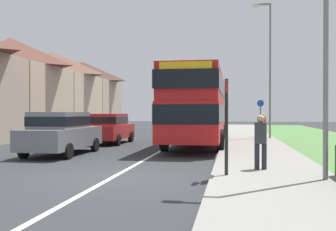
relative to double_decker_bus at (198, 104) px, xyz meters
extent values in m
plane|color=#2D3033|center=(-1.41, -10.10, -2.14)|extent=(120.00, 120.00, 0.00)
cube|color=silver|center=(-1.41, -2.10, -2.14)|extent=(0.14, 60.00, 0.01)
cube|color=gray|center=(2.79, -4.10, -2.08)|extent=(3.20, 68.00, 0.12)
cube|color=red|center=(0.00, 0.00, -0.82)|extent=(2.50, 11.39, 1.65)
cube|color=red|center=(0.00, 0.00, 0.78)|extent=(2.45, 11.16, 1.55)
cube|color=black|center=(0.00, 0.00, -0.49)|extent=(2.52, 11.44, 0.76)
cube|color=black|center=(0.00, 0.00, 0.86)|extent=(2.52, 11.44, 0.72)
cube|color=gold|center=(0.00, -5.63, 1.28)|extent=(2.00, 0.08, 0.44)
cylinder|color=black|center=(-1.25, 3.53, -1.64)|extent=(0.30, 1.00, 1.00)
cylinder|color=black|center=(1.25, 3.53, -1.64)|extent=(0.30, 1.00, 1.00)
cylinder|color=black|center=(-1.25, -3.13, -1.64)|extent=(0.30, 1.00, 1.00)
cylinder|color=black|center=(1.25, -3.13, -1.64)|extent=(0.30, 1.00, 1.00)
cube|color=slate|center=(-5.12, -5.23, -1.45)|extent=(1.81, 4.57, 0.79)
cube|color=slate|center=(-5.12, -5.46, -0.73)|extent=(1.59, 2.51, 0.65)
cube|color=black|center=(-5.12, -5.46, -0.76)|extent=(1.63, 2.54, 0.36)
cylinder|color=black|center=(-6.00, -3.82, -1.84)|extent=(0.20, 0.60, 0.60)
cylinder|color=black|center=(-4.23, -3.82, -1.84)|extent=(0.20, 0.60, 0.60)
cylinder|color=black|center=(-6.00, -6.65, -1.84)|extent=(0.20, 0.60, 0.60)
cylinder|color=black|center=(-4.23, -6.65, -1.84)|extent=(0.20, 0.60, 0.60)
cube|color=#B21E1E|center=(-4.92, 0.39, -1.47)|extent=(1.73, 4.18, 0.74)
cube|color=#B21E1E|center=(-4.92, 0.18, -0.80)|extent=(1.52, 2.30, 0.60)
cube|color=black|center=(-4.92, 0.18, -0.83)|extent=(1.56, 2.32, 0.34)
cylinder|color=black|center=(-5.77, 1.69, -1.84)|extent=(0.20, 0.60, 0.60)
cylinder|color=black|center=(-4.07, 1.69, -1.84)|extent=(0.20, 0.60, 0.60)
cylinder|color=black|center=(-5.77, -0.90, -1.84)|extent=(0.20, 0.60, 0.60)
cylinder|color=black|center=(-4.07, -0.90, -1.84)|extent=(0.20, 0.60, 0.60)
cylinder|color=#23232D|center=(2.44, -8.84, -1.72)|extent=(0.14, 0.14, 0.85)
cylinder|color=#23232D|center=(2.64, -8.84, -1.72)|extent=(0.14, 0.14, 0.85)
cylinder|color=#333338|center=(2.54, -8.84, -0.99)|extent=(0.34, 0.34, 0.60)
sphere|color=tan|center=(2.54, -8.84, -0.58)|extent=(0.22, 0.22, 0.22)
cylinder|color=#23232D|center=(3.39, 2.70, -1.72)|extent=(0.14, 0.14, 0.85)
cylinder|color=#23232D|center=(3.59, 2.70, -1.72)|extent=(0.14, 0.14, 0.85)
cylinder|color=#BF3333|center=(3.49, 2.70, -0.99)|extent=(0.34, 0.34, 0.60)
sphere|color=tan|center=(3.49, 2.70, -0.58)|extent=(0.22, 0.22, 0.22)
cylinder|color=black|center=(1.59, -10.00, -0.84)|extent=(0.09, 0.09, 2.60)
cube|color=red|center=(1.59, -10.00, 0.26)|extent=(0.04, 0.44, 0.32)
cube|color=black|center=(1.59, -9.98, -0.59)|extent=(0.06, 0.52, 0.68)
cylinder|color=slate|center=(3.54, 5.48, -1.09)|extent=(0.08, 0.08, 2.10)
cylinder|color=blue|center=(3.54, 5.48, 0.16)|extent=(0.44, 0.03, 0.44)
cylinder|color=slate|center=(3.96, -10.27, 1.90)|extent=(0.12, 0.12, 8.08)
cylinder|color=slate|center=(4.06, 4.65, 2.10)|extent=(0.12, 0.12, 8.49)
cube|color=slate|center=(3.61, 4.65, 6.30)|extent=(0.90, 0.10, 0.10)
cube|color=silver|center=(3.16, 4.65, 6.23)|extent=(0.36, 0.20, 0.14)
cube|color=#C1A88E|center=(-13.71, 4.91, 0.32)|extent=(6.70, 6.49, 4.92)
pyramid|color=brown|center=(-13.71, 4.91, 3.80)|extent=(6.70, 6.49, 2.04)
cube|color=#C1A88E|center=(-13.71, 11.53, 0.32)|extent=(6.70, 6.49, 4.92)
pyramid|color=brown|center=(-13.71, 11.53, 3.80)|extent=(6.70, 6.49, 2.04)
cube|color=tan|center=(-13.71, 18.15, 0.32)|extent=(6.70, 6.49, 4.92)
pyramid|color=#4C3328|center=(-13.71, 18.15, 3.80)|extent=(6.70, 6.49, 2.04)
camera|label=1|loc=(1.74, -20.02, -0.39)|focal=41.20mm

